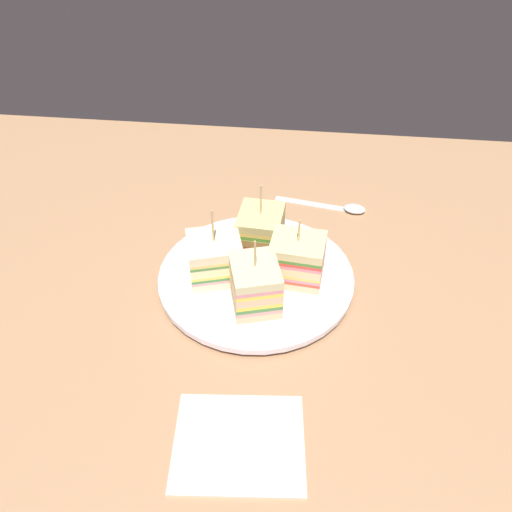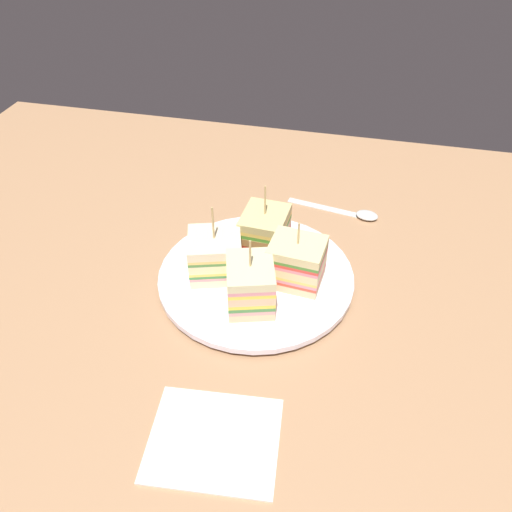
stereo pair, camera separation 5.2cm
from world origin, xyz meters
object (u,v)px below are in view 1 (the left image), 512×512
Objects in this scene: sandwich_wedge_1 at (297,258)px; sandwich_wedge_2 at (260,232)px; napkin at (239,442)px; sandwich_wedge_3 at (215,258)px; chip_pile at (264,269)px; sandwich_wedge_0 at (255,285)px; spoon at (341,207)px; plate at (256,277)px.

sandwich_wedge_2 reaches higher than sandwich_wedge_1.
sandwich_wedge_2 is 0.80× the size of napkin.
sandwich_wedge_3 reaches higher than chip_pile.
chip_pile is at bearing -10.24° from sandwich_wedge_3.
sandwich_wedge_1 is 0.89× the size of sandwich_wedge_3.
spoon is (10.83, 23.12, -4.04)cm from sandwich_wedge_0.
plate is at bearing -8.27° from sandwich_wedge_3.
spoon is 42.16cm from napkin.
sandwich_wedge_1 is 19.15cm from spoon.
chip_pile reaches higher than plate.
sandwich_wedge_2 is at bearing -37.50° from sandwich_wedge_1.
sandwich_wedge_2 is at bearing -13.61° from sandwich_wedge_0.
chip_pile is 22.94cm from napkin.
chip_pile is (6.17, 0.72, -1.86)cm from sandwich_wedge_3.
sandwich_wedge_2 is 1.35× the size of chip_pile.
plate is 2.50× the size of sandwich_wedge_2.
sandwich_wedge_0 reaches higher than spoon.
plate reaches higher than spoon.
sandwich_wedge_2 reaches higher than plate.
sandwich_wedge_0 is (0.50, -5.12, 3.53)cm from plate.
sandwich_wedge_3 is (-5.08, -0.77, 3.39)cm from plate.
plate is at bearing 3.85° from sandwich_wedge_2.
napkin is at bearing -87.43° from plate.
chip_pile reaches higher than spoon.
sandwich_wedge_1 is (5.14, 0.34, 3.56)cm from plate.
sandwich_wedge_0 is 1.06× the size of sandwich_wedge_1.
sandwich_wedge_2 is at bearing 101.92° from chip_pile.
sandwich_wedge_1 is at bearing -99.60° from spoon.
napkin is at bearing 165.26° from sandwich_wedge_0.
sandwich_wedge_3 is at bearing 11.73° from sandwich_wedge_1.
plate is 2.49× the size of sandwich_wedge_3.
sandwich_wedge_1 reaches higher than napkin.
sandwich_wedge_3 is 25.23cm from spoon.
spoon is at bearing 57.83° from plate.
plate is 3.38× the size of chip_pile.
plate is 6.24cm from sandwich_wedge_0.
chip_pile is (-4.05, -0.39, -2.04)cm from sandwich_wedge_1.
sandwich_wedge_1 is 23.96cm from napkin.
sandwich_wedge_0 reaches higher than plate.
sandwich_wedge_3 is 6.48cm from chip_pile.
sandwich_wedge_3 is at bearing -36.90° from sandwich_wedge_2.
sandwich_wedge_0 is at bearing -96.61° from chip_pile.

